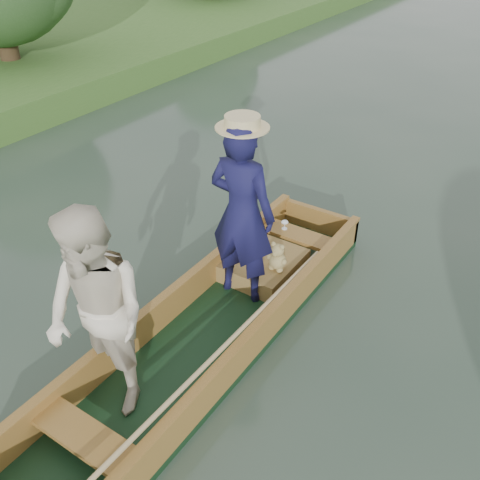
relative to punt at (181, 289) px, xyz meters
The scene contains 2 objects.
ground 0.82m from the punt, 51.39° to the left, with size 120.00×120.00×0.00m, color #283D30.
punt is the anchor object (origin of this frame).
Camera 1 is at (2.47, -3.13, 3.94)m, focal length 40.00 mm.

